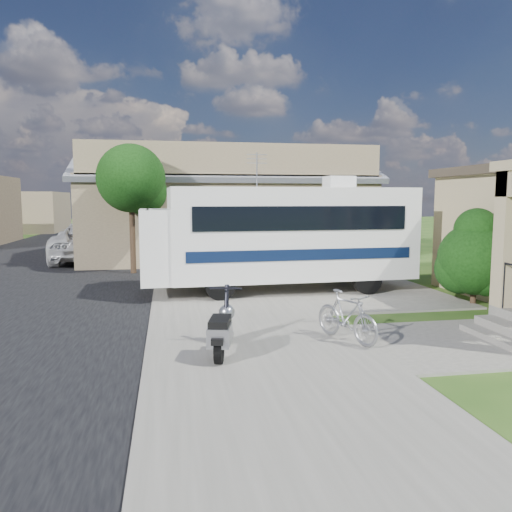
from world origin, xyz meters
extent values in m
plane|color=#1F4312|center=(0.00, 0.00, 0.00)|extent=(120.00, 120.00, 0.00)
cube|color=black|center=(-7.50, 10.00, 0.01)|extent=(9.00, 80.00, 0.02)
cube|color=slate|center=(-1.00, 10.00, 0.03)|extent=(4.00, 80.00, 0.06)
cube|color=slate|center=(1.50, 4.50, 0.03)|extent=(7.00, 6.00, 0.05)
cube|color=slate|center=(3.00, -1.00, 0.03)|extent=(4.00, 3.00, 0.05)
cube|color=black|center=(5.48, 2.70, 1.70)|extent=(0.04, 1.10, 1.20)
cube|color=slate|center=(3.35, -1.30, 0.08)|extent=(0.35, 2.16, 0.16)
cube|color=#988860|center=(4.08, -0.28, 1.85)|extent=(0.35, 0.35, 2.70)
cube|color=#76664A|center=(0.00, 14.00, 1.80)|extent=(12.00, 8.00, 3.60)
cube|color=slate|center=(0.00, 12.00, 4.15)|extent=(12.50, 4.40, 1.78)
cube|color=slate|center=(0.00, 16.00, 4.15)|extent=(12.50, 4.40, 1.78)
cube|color=slate|center=(0.00, 14.00, 4.85)|extent=(12.50, 0.50, 0.22)
cube|color=#76664A|center=(0.00, 10.10, 4.15)|extent=(11.76, 0.20, 1.30)
cube|color=#76664A|center=(-15.00, 34.00, 1.60)|extent=(8.00, 7.00, 3.20)
cylinder|color=black|center=(-3.80, 9.00, 1.57)|extent=(0.20, 0.20, 3.15)
sphere|color=black|center=(-3.80, 9.00, 3.38)|extent=(2.40, 2.40, 2.40)
sphere|color=black|center=(-3.40, 9.20, 2.93)|extent=(1.68, 1.68, 1.68)
cylinder|color=black|center=(-3.80, 19.00, 1.65)|extent=(0.20, 0.20, 3.29)
sphere|color=black|center=(-3.80, 19.00, 3.53)|extent=(2.40, 2.40, 2.40)
sphere|color=black|center=(-3.40, 19.20, 3.06)|extent=(1.68, 1.68, 1.68)
cylinder|color=black|center=(-3.80, 28.00, 1.50)|extent=(0.20, 0.20, 3.01)
sphere|color=black|center=(-3.80, 28.00, 3.22)|extent=(2.40, 2.40, 2.40)
sphere|color=black|center=(-3.40, 28.20, 2.79)|extent=(1.68, 1.68, 1.68)
cube|color=silver|center=(0.87, 4.67, 1.70)|extent=(6.89, 2.67, 2.53)
cube|color=silver|center=(-2.91, 4.53, 1.41)|extent=(0.86, 2.34, 1.94)
cube|color=black|center=(-3.09, 4.53, 1.94)|extent=(0.13, 2.07, 0.87)
cube|color=black|center=(0.92, 3.44, 2.16)|extent=(5.78, 0.24, 0.63)
cube|color=black|center=(0.83, 5.90, 2.16)|extent=(5.78, 0.24, 0.63)
cube|color=black|center=(0.92, 3.44, 1.20)|extent=(6.12, 0.24, 0.29)
cube|color=black|center=(0.83, 5.89, 1.20)|extent=(6.12, 0.24, 0.29)
cube|color=silver|center=(2.33, 4.72, 3.14)|extent=(0.80, 0.71, 0.34)
cylinder|color=#919298|center=(-0.10, 4.63, 3.45)|extent=(0.04, 0.04, 0.97)
cylinder|color=black|center=(-1.26, 3.52, 0.44)|extent=(0.79, 0.30, 0.78)
cylinder|color=black|center=(-1.34, 5.66, 0.44)|extent=(0.79, 0.30, 0.78)
cylinder|color=black|center=(2.82, 3.67, 0.44)|extent=(0.79, 0.30, 0.78)
cylinder|color=black|center=(2.74, 5.80, 0.44)|extent=(0.79, 0.30, 0.78)
cylinder|color=black|center=(4.97, 2.03, 0.36)|extent=(0.14, 0.14, 0.72)
sphere|color=black|center=(4.97, 2.03, 1.17)|extent=(1.80, 1.80, 1.80)
sphere|color=black|center=(5.33, 2.30, 1.53)|extent=(1.44, 1.44, 1.44)
sphere|color=black|center=(4.70, 2.21, 0.90)|extent=(1.26, 1.26, 1.26)
sphere|color=black|center=(5.15, 1.76, 0.81)|extent=(1.08, 1.08, 1.08)
sphere|color=black|center=(4.97, 2.03, 1.90)|extent=(1.08, 1.08, 1.08)
cylinder|color=black|center=(-1.81, -1.51, 0.29)|extent=(0.22, 0.47, 0.45)
cylinder|color=black|center=(-1.55, -0.40, 0.29)|extent=(0.22, 0.47, 0.45)
cube|color=#919298|center=(-1.69, -1.00, 0.35)|extent=(0.43, 0.62, 0.08)
cube|color=#919298|center=(-1.79, -1.40, 0.49)|extent=(0.47, 0.63, 0.31)
cube|color=black|center=(-1.77, -1.35, 0.70)|extent=(0.44, 0.67, 0.12)
cube|color=black|center=(-1.84, -1.66, 0.47)|extent=(0.23, 0.24, 0.10)
cylinder|color=black|center=(-1.57, -0.47, 0.70)|extent=(0.16, 0.36, 0.86)
sphere|color=#919298|center=(-1.55, -0.40, 0.63)|extent=(0.29, 0.29, 0.29)
sphere|color=black|center=(-1.53, -0.32, 0.63)|extent=(0.12, 0.12, 0.12)
cylinder|color=black|center=(-1.59, -0.55, 1.09)|extent=(0.56, 0.17, 0.04)
cube|color=black|center=(-1.55, -0.40, 0.41)|extent=(0.21, 0.31, 0.06)
imported|color=#919298|center=(0.62, -0.65, 0.46)|extent=(1.02, 1.59, 0.93)
imported|color=silver|center=(-5.95, 13.17, 0.80)|extent=(2.99, 5.91, 1.60)
imported|color=silver|center=(-6.45, 19.64, 0.90)|extent=(3.66, 6.59, 1.81)
cylinder|color=#125B25|center=(3.82, -0.18, 0.09)|extent=(0.40, 0.40, 0.18)
camera|label=1|loc=(-2.57, -9.16, 2.66)|focal=35.00mm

